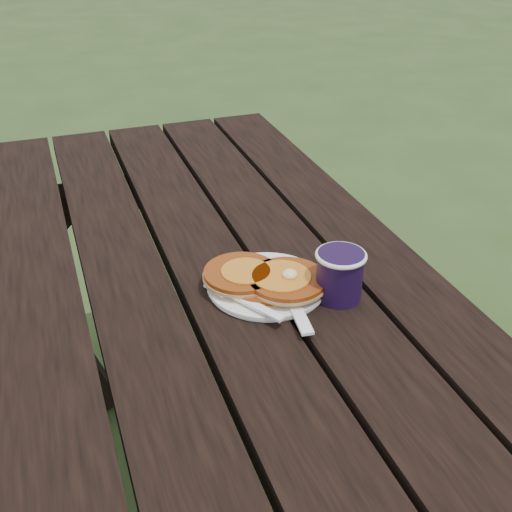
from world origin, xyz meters
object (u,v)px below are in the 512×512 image
object	(u,v)px
plate	(267,286)
coffee_cup	(340,272)
picnic_table	(235,459)
pancake_stack	(265,279)

from	to	relation	value
plate	coffee_cup	world-z (taller)	coffee_cup
coffee_cup	plate	bearing A→B (deg)	147.62
picnic_table	pancake_stack	size ratio (longest dim) A/B	9.16
picnic_table	coffee_cup	size ratio (longest dim) A/B	21.09
picnic_table	pancake_stack	world-z (taller)	pancake_stack
picnic_table	coffee_cup	world-z (taller)	coffee_cup
picnic_table	coffee_cup	xyz separation A→B (m)	(0.17, -0.05, 0.43)
plate	coffee_cup	distance (m)	0.13
pancake_stack	coffee_cup	xyz separation A→B (m)	(0.11, -0.06, 0.02)
picnic_table	pancake_stack	distance (m)	0.41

